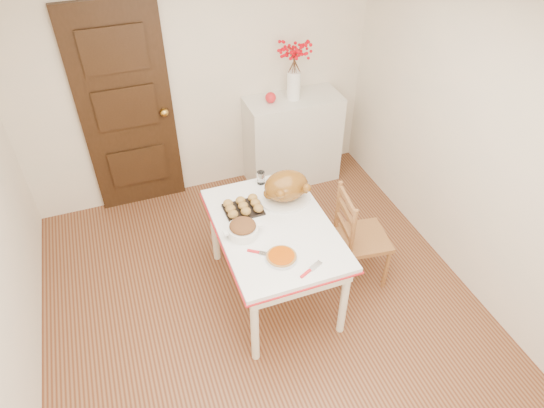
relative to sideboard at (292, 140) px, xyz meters
name	(u,v)px	position (x,y,z in m)	size (l,w,h in m)	color
floor	(270,322)	(-0.91, -1.78, -0.49)	(3.50, 4.00, 0.00)	#522512
ceiling	(268,6)	(-0.91, -1.78, 2.01)	(3.50, 4.00, 0.00)	white
wall_back	(197,78)	(-0.91, 0.22, 0.76)	(3.50, 0.00, 2.50)	beige
wall_right	(489,152)	(0.84, -1.78, 0.76)	(0.00, 4.00, 2.50)	beige
door_back	(127,113)	(-1.61, 0.19, 0.54)	(0.85, 0.06, 2.06)	black
sideboard	(292,140)	(0.00, 0.00, 0.00)	(0.98, 0.44, 0.98)	silver
kitchen_table	(274,260)	(-0.76, -1.49, -0.11)	(0.87, 1.27, 0.76)	white
chair_oak	(363,236)	(0.00, -1.56, -0.02)	(0.41, 0.41, 0.94)	#926138
berry_vase	(294,71)	(-0.01, 0.00, 0.79)	(0.31, 0.31, 0.59)	white
apple	(271,98)	(-0.25, 0.00, 0.54)	(0.11, 0.11, 0.11)	red
turkey_platter	(286,187)	(-0.57, -1.23, 0.41)	(0.42, 0.34, 0.27)	brown
pumpkin_pie	(281,257)	(-0.84, -1.83, 0.30)	(0.22, 0.22, 0.05)	#AC3E00
stuffing_dish	(243,229)	(-1.02, -1.50, 0.33)	(0.30, 0.23, 0.12)	brown
rolls_tray	(243,207)	(-0.93, -1.23, 0.31)	(0.30, 0.23, 0.08)	#A27A35
pie_server	(311,269)	(-0.68, -2.00, 0.28)	(0.21, 0.06, 0.01)	silver
carving_knife	(264,253)	(-0.94, -1.74, 0.28)	(0.25, 0.06, 0.01)	silver
drinking_glass	(261,178)	(-0.68, -0.94, 0.33)	(0.07, 0.07, 0.12)	white
shaker_pair	(288,181)	(-0.48, -1.05, 0.32)	(0.10, 0.04, 0.10)	white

